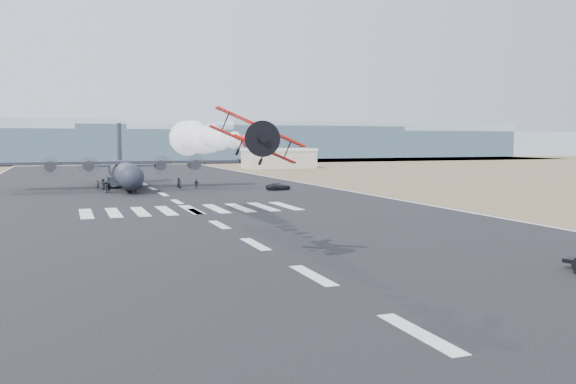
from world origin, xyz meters
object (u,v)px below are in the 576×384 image
crew_b (109,188)px  crew_e (103,184)px  crew_f (134,187)px  aerobatic_biplane (255,139)px  crew_g (180,185)px  crew_a (98,185)px  crew_c (106,187)px  transport_aircraft (124,171)px  support_vehicle (279,187)px  hangar_right (279,158)px  crew_h (179,183)px  crew_d (196,184)px

crew_b → crew_e: size_ratio=0.83×
crew_e → crew_f: (4.48, -6.42, -0.11)m
aerobatic_biplane → crew_g: 65.80m
crew_a → crew_b: 6.61m
crew_c → crew_g: size_ratio=1.16×
transport_aircraft → support_vehicle: transport_aircraft is taller
support_vehicle → crew_a: size_ratio=2.67×
hangar_right → aerobatic_biplane: 144.24m
support_vehicle → crew_g: bearing=58.8°
crew_a → crew_f: size_ratio=0.94×
crew_b → aerobatic_biplane: bearing=-60.1°
crew_c → crew_b: bearing=151.8°
crew_b → crew_g: size_ratio=0.95×
support_vehicle → crew_e: size_ratio=2.23×
crew_c → crew_e: size_ratio=1.00×
crew_g → crew_h: crew_h is taller
support_vehicle → crew_d: crew_d is taller
crew_b → crew_h: crew_h is taller
hangar_right → crew_a: 85.44m
crew_c → crew_g: bearing=114.8°
transport_aircraft → crew_h: bearing=-23.0°
aerobatic_biplane → crew_f: bearing=93.5°
crew_a → crew_f: (5.32, -6.28, 0.05)m
crew_h → transport_aircraft: bearing=93.0°
transport_aircraft → crew_d: bearing=-33.6°
crew_a → crew_h: 13.56m
aerobatic_biplane → transport_aircraft: bearing=94.0°
aerobatic_biplane → crew_h: 70.83m
support_vehicle → crew_a: 30.35m
hangar_right → crew_e: (-54.14, -65.23, -2.07)m
aerobatic_biplane → support_vehicle: bearing=72.3°
aerobatic_biplane → support_vehicle: (22.26, 59.28, -7.78)m
aerobatic_biplane → crew_d: aerobatic_biplane is taller
crew_a → crew_h: bearing=-80.8°
crew_d → crew_g: 3.25m
crew_b → crew_f: crew_f is taller
crew_c → crew_a: bearing=-157.2°
transport_aircraft → crew_b: bearing=-106.6°
aerobatic_biplane → crew_b: size_ratio=3.60×
crew_a → crew_g: 13.87m
transport_aircraft → support_vehicle: size_ratio=9.52×
crew_c → crew_e: crew_c is taller
crew_e → crew_c: bearing=51.4°
transport_aircraft → crew_c: 11.65m
support_vehicle → crew_h: bearing=43.0°
transport_aircraft → crew_g: transport_aircraft is taller
hangar_right → crew_b: hangar_right is taller
crew_d → crew_e: 15.59m
support_vehicle → transport_aircraft: bearing=47.2°
transport_aircraft → crew_c: size_ratio=21.20×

